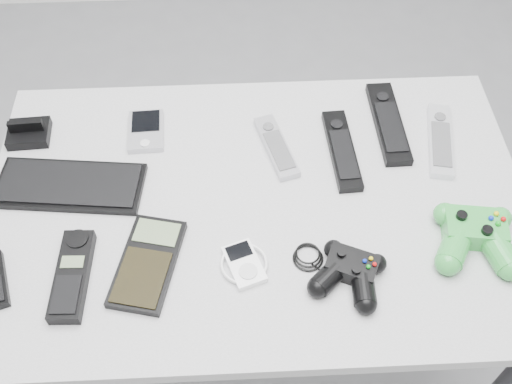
{
  "coord_description": "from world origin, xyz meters",
  "views": [
    {
      "loc": [
        -0.03,
        -0.64,
        1.64
      ],
      "look_at": [
        0.0,
        0.06,
        0.73
      ],
      "focal_mm": 42.0,
      "sensor_mm": 36.0,
      "label": 1
    }
  ],
  "objects_px": {
    "remote_black_b": "(388,122)",
    "desk": "(258,220)",
    "calculator": "(148,263)",
    "mp3_player": "(244,264)",
    "pda_keyboard": "(70,185)",
    "cordless_handset": "(72,275)",
    "remote_silver_b": "(440,140)",
    "controller_black": "(350,271)",
    "remote_black_a": "(342,149)",
    "pda": "(146,131)",
    "controller_green": "(476,234)",
    "remote_silver_a": "(276,146)"
  },
  "relations": [
    {
      "from": "remote_black_b",
      "to": "desk",
      "type": "bearing_deg",
      "value": -147.83
    },
    {
      "from": "calculator",
      "to": "mp3_player",
      "type": "distance_m",
      "value": 0.17
    },
    {
      "from": "pda_keyboard",
      "to": "cordless_handset",
      "type": "bearing_deg",
      "value": -74.33
    },
    {
      "from": "remote_silver_b",
      "to": "controller_black",
      "type": "relative_size",
      "value": 0.95
    },
    {
      "from": "remote_black_a",
      "to": "controller_black",
      "type": "height_order",
      "value": "controller_black"
    },
    {
      "from": "pda",
      "to": "remote_black_a",
      "type": "bearing_deg",
      "value": -12.87
    },
    {
      "from": "cordless_handset",
      "to": "remote_black_a",
      "type": "bearing_deg",
      "value": 30.01
    },
    {
      "from": "cordless_handset",
      "to": "controller_black",
      "type": "distance_m",
      "value": 0.49
    },
    {
      "from": "desk",
      "to": "remote_black_a",
      "type": "relative_size",
      "value": 4.98
    },
    {
      "from": "mp3_player",
      "to": "controller_green",
      "type": "relative_size",
      "value": 0.55
    },
    {
      "from": "cordless_handset",
      "to": "pda_keyboard",
      "type": "bearing_deg",
      "value": 101.48
    },
    {
      "from": "pda",
      "to": "pda_keyboard",
      "type": "bearing_deg",
      "value": -137.57
    },
    {
      "from": "pda",
      "to": "controller_black",
      "type": "bearing_deg",
      "value": -46.43
    },
    {
      "from": "remote_black_a",
      "to": "pda",
      "type": "bearing_deg",
      "value": 166.74
    },
    {
      "from": "remote_black_b",
      "to": "remote_silver_b",
      "type": "bearing_deg",
      "value": -29.8
    },
    {
      "from": "pda_keyboard",
      "to": "remote_silver_a",
      "type": "bearing_deg",
      "value": 17.44
    },
    {
      "from": "remote_silver_b",
      "to": "cordless_handset",
      "type": "bearing_deg",
      "value": -147.04
    },
    {
      "from": "pda",
      "to": "controller_green",
      "type": "height_order",
      "value": "controller_green"
    },
    {
      "from": "controller_black",
      "to": "controller_green",
      "type": "xyz_separation_m",
      "value": [
        0.24,
        0.06,
        0.01
      ]
    },
    {
      "from": "remote_silver_b",
      "to": "remote_black_a",
      "type": "bearing_deg",
      "value": -164.12
    },
    {
      "from": "calculator",
      "to": "controller_green",
      "type": "bearing_deg",
      "value": 15.25
    },
    {
      "from": "remote_black_a",
      "to": "controller_green",
      "type": "bearing_deg",
      "value": -50.26
    },
    {
      "from": "remote_black_a",
      "to": "controller_black",
      "type": "xyz_separation_m",
      "value": [
        -0.03,
        -0.29,
        0.01
      ]
    },
    {
      "from": "controller_black",
      "to": "remote_black_b",
      "type": "bearing_deg",
      "value": 93.72
    },
    {
      "from": "controller_black",
      "to": "pda",
      "type": "bearing_deg",
      "value": 160.33
    },
    {
      "from": "remote_silver_b",
      "to": "controller_green",
      "type": "bearing_deg",
      "value": -78.37
    },
    {
      "from": "calculator",
      "to": "mp3_player",
      "type": "relative_size",
      "value": 2.09
    },
    {
      "from": "controller_green",
      "to": "remote_black_b",
      "type": "bearing_deg",
      "value": 116.96
    },
    {
      "from": "remote_black_a",
      "to": "controller_black",
      "type": "distance_m",
      "value": 0.29
    },
    {
      "from": "mp3_player",
      "to": "controller_green",
      "type": "distance_m",
      "value": 0.42
    },
    {
      "from": "pda_keyboard",
      "to": "remote_silver_a",
      "type": "relative_size",
      "value": 1.67
    },
    {
      "from": "remote_black_b",
      "to": "mp3_player",
      "type": "xyz_separation_m",
      "value": [
        -0.32,
        -0.33,
        -0.0
      ]
    },
    {
      "from": "pda_keyboard",
      "to": "controller_black",
      "type": "relative_size",
      "value": 1.37
    },
    {
      "from": "desk",
      "to": "pda",
      "type": "distance_m",
      "value": 0.31
    },
    {
      "from": "desk",
      "to": "pda_keyboard",
      "type": "height_order",
      "value": "pda_keyboard"
    },
    {
      "from": "pda_keyboard",
      "to": "controller_black",
      "type": "bearing_deg",
      "value": -17.23
    },
    {
      "from": "desk",
      "to": "cordless_handset",
      "type": "xyz_separation_m",
      "value": [
        -0.33,
        -0.15,
        0.08
      ]
    },
    {
      "from": "desk",
      "to": "remote_black_b",
      "type": "relative_size",
      "value": 4.57
    },
    {
      "from": "remote_silver_a",
      "to": "cordless_handset",
      "type": "distance_m",
      "value": 0.48
    },
    {
      "from": "calculator",
      "to": "controller_green",
      "type": "height_order",
      "value": "controller_green"
    },
    {
      "from": "pda_keyboard",
      "to": "remote_silver_a",
      "type": "height_order",
      "value": "remote_silver_a"
    },
    {
      "from": "desk",
      "to": "cordless_handset",
      "type": "distance_m",
      "value": 0.38
    },
    {
      "from": "cordless_handset",
      "to": "controller_green",
      "type": "bearing_deg",
      "value": 5.41
    },
    {
      "from": "remote_black_a",
      "to": "calculator",
      "type": "distance_m",
      "value": 0.46
    },
    {
      "from": "desk",
      "to": "mp3_player",
      "type": "bearing_deg",
      "value": -102.49
    },
    {
      "from": "pda",
      "to": "cordless_handset",
      "type": "relative_size",
      "value": 0.64
    },
    {
      "from": "pda_keyboard",
      "to": "remote_black_a",
      "type": "bearing_deg",
      "value": 13.09
    },
    {
      "from": "desk",
      "to": "controller_black",
      "type": "distance_m",
      "value": 0.25
    },
    {
      "from": "remote_black_b",
      "to": "controller_black",
      "type": "bearing_deg",
      "value": -111.69
    },
    {
      "from": "remote_silver_b",
      "to": "mp3_player",
      "type": "distance_m",
      "value": 0.5
    }
  ]
}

